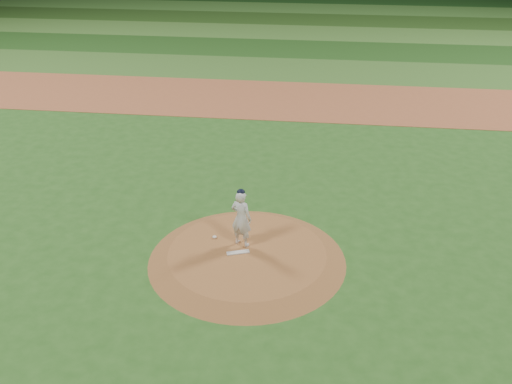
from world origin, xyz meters
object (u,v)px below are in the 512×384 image
Objects in this scene: pitching_rubber at (238,252)px; rosin_bag at (215,237)px; pitchers_mound at (247,256)px; pitcher_on_mound at (241,218)px.

pitching_rubber is 1.04m from rosin_bag.
pitchers_mound is at bearing -30.99° from rosin_bag.
pitchers_mound is 0.29m from pitching_rubber.
pitcher_on_mound is at bearing 65.99° from pitching_rubber.
pitcher_on_mound reaches higher than pitchers_mound.
pitching_rubber is at bearing -166.85° from pitchers_mound.
rosin_bag is (-1.04, 0.62, 0.16)m from pitchers_mound.
rosin_bag reaches higher than pitchers_mound.
pitchers_mound is 44.16× the size of rosin_bag.
pitching_rubber is 0.36× the size of pitcher_on_mound.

